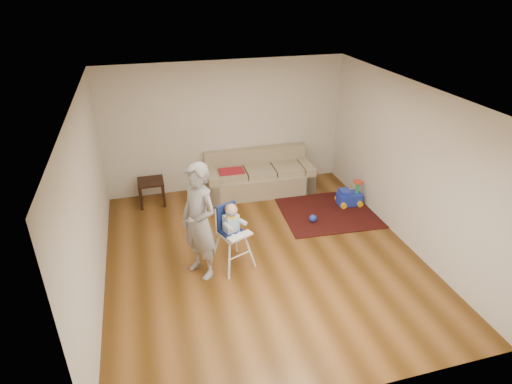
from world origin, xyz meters
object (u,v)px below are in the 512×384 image
object	(u,v)px
sofa	(259,173)
adult	(199,222)
ride_on_toy	(350,193)
toy_ball	(313,218)
side_table	(152,192)
high_chair	(232,237)

from	to	relation	value
sofa	adult	bearing A→B (deg)	-121.21
ride_on_toy	toy_ball	world-z (taller)	ride_on_toy
side_table	high_chair	bearing A→B (deg)	-65.48
side_table	ride_on_toy	distance (m)	3.98
ride_on_toy	toy_ball	size ratio (longest dim) A/B	3.50
side_table	ride_on_toy	size ratio (longest dim) A/B	1.01
sofa	toy_ball	bearing A→B (deg)	-65.71
sofa	ride_on_toy	world-z (taller)	sofa
sofa	ride_on_toy	bearing A→B (deg)	-31.78
side_table	adult	xyz separation A→B (m)	(0.62, -2.51, 0.67)
side_table	toy_ball	world-z (taller)	side_table
adult	high_chair	bearing A→B (deg)	65.18
toy_ball	adult	bearing A→B (deg)	-157.26
toy_ball	high_chair	world-z (taller)	high_chair
toy_ball	adult	xyz separation A→B (m)	(-2.23, -0.94, 0.83)
toy_ball	adult	world-z (taller)	adult
sofa	side_table	size ratio (longest dim) A/B	4.46
adult	sofa	bearing A→B (deg)	114.57
ride_on_toy	toy_ball	xyz separation A→B (m)	(-0.97, -0.46, -0.18)
ride_on_toy	adult	xyz separation A→B (m)	(-3.20, -1.39, 0.65)
toy_ball	adult	distance (m)	2.56
side_table	toy_ball	size ratio (longest dim) A/B	3.53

